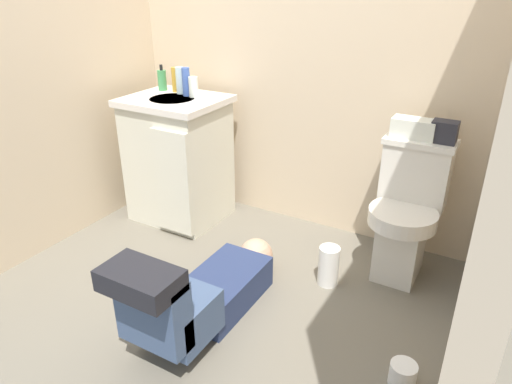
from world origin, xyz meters
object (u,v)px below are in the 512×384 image
Objects in this scene: toiletry_bag at (444,132)px; bottle_white at (193,87)px; bottle_blue at (186,82)px; vanity_cabinet at (179,158)px; soap_dispenser at (162,80)px; faucet at (187,85)px; bottle_amber at (175,80)px; paper_towel_roll at (329,266)px; person_plumber at (200,292)px; bottle_clear at (180,80)px; toilet_paper_roll at (403,374)px; toilet at (407,212)px; tissue_box at (414,128)px.

bottle_white is (-1.48, -0.09, 0.08)m from toiletry_bag.
bottle_white is at bearing -2.41° from bottle_blue.
vanity_cabinet is at bearing -138.17° from bottle_white.
vanity_cabinet is 0.52m from soap_dispenser.
faucet is 0.81× the size of toiletry_bag.
bottle_amber is (-1.67, -0.03, 0.09)m from toiletry_bag.
bottle_blue is 0.79× the size of paper_towel_roll.
person_plumber is (0.77, -0.98, -0.69)m from faucet.
bottle_clear is at bearing -23.22° from bottle_amber.
bottle_amber is (-0.09, -0.01, 0.03)m from faucet.
soap_dispenser reaches higher than paper_towel_roll.
toilet_paper_roll is at bearing -26.96° from bottle_white.
paper_towel_roll is 0.72m from toilet_paper_roll.
paper_towel_roll is at bearing -18.22° from faucet.
faucet reaches higher than vanity_cabinet.
bottle_blue is at bearing 177.59° from bottle_white.
bottle_blue is at bearing -176.82° from toiletry_bag.
toiletry_bag is (1.57, 0.17, 0.39)m from vanity_cabinet.
toilet_paper_roll is at bearing 6.37° from person_plumber.
bottle_clear is (-0.80, 0.95, 0.73)m from person_plumber.
bottle_blue is (-0.73, 0.92, 0.73)m from person_plumber.
toiletry_bag is 0.75× the size of soap_dispenser.
vanity_cabinet is at bearing -176.90° from toilet.
bottle_white is (0.19, -0.06, -0.02)m from bottle_amber.
person_plumber is at bearing -123.30° from tissue_box.
vanity_cabinet is at bearing 132.50° from person_plumber.
tissue_box is 1.26× the size of bottle_blue.
soap_dispenser is 0.16m from bottle_clear.
bottle_amber is (-1.56, 0.06, 0.53)m from toilet.
bottle_blue reaches higher than toiletry_bag.
toiletry_bag is 1.67m from bottle_amber.
bottle_clear reaches higher than paper_towel_roll.
paper_towel_roll is (0.40, 0.59, -0.07)m from person_plumber.
bottle_amber is (-0.86, 0.97, 0.72)m from person_plumber.
bottle_blue is at bearing -21.32° from bottle_clear.
bottle_white is at bearing -16.57° from bottle_amber.
paper_towel_roll is (1.36, -0.37, -0.78)m from soap_dispenser.
bottle_clear is 0.13m from bottle_white.
paper_towel_roll is at bearing -16.63° from bottle_amber.
paper_towel_roll is (1.17, -0.39, -0.76)m from faucet.
toilet is at bearing -2.12° from bottle_amber.
tissue_box is at bearing 3.77° from bottle_white.
tissue_box is 0.15m from toiletry_bag.
tissue_box reaches higher than paper_towel_roll.
toilet_paper_roll is (1.65, -0.82, -0.86)m from bottle_blue.
tissue_box is 1.77× the size of toiletry_bag.
toilet reaches higher than toilet_paper_roll.
faucet is at bearing 146.18° from bottle_white.
vanity_cabinet is 0.50m from bottle_clear.
vanity_cabinet is 0.48m from bottle_white.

